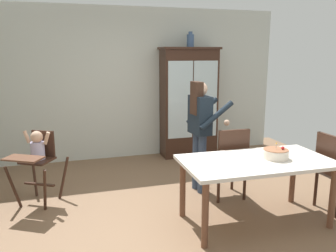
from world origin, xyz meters
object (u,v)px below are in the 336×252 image
ceramic_vase (190,40)px  dining_table (256,167)px  china_cabinet (189,102)px  birthday_cake (276,154)px  high_chair_with_toddler (37,154)px  adult_person (200,123)px  dining_chair_far_side (230,159)px  dining_chair_right_end (335,167)px

ceramic_vase → dining_table: size_ratio=0.16×
china_cabinet → birthday_cake: (0.02, -2.75, -0.21)m
high_chair_with_toddler → adult_person: size_ratio=0.62×
dining_chair_far_side → high_chair_with_toddler: bearing=-12.3°
ceramic_vase → birthday_cake: 3.06m
china_cabinet → birthday_cake: 2.76m
dining_table → china_cabinet: bearing=85.7°
high_chair_with_toddler → dining_chair_far_side: size_ratio=0.99×
dining_table → ceramic_vase: bearing=85.4°
high_chair_with_toddler → birthday_cake: size_ratio=3.39×
ceramic_vase → adult_person: bearing=-105.6°
dining_table → dining_chair_right_end: bearing=-1.4°
ceramic_vase → dining_table: bearing=-94.6°
ceramic_vase → high_chair_with_toddler: size_ratio=0.28×
dining_table → dining_chair_far_side: 0.67m
dining_table → dining_chair_far_side: (0.01, 0.66, -0.10)m
birthday_cake → dining_chair_far_side: (-0.21, 0.68, -0.24)m
china_cabinet → dining_chair_right_end: 2.93m
china_cabinet → dining_chair_far_side: (-0.19, -2.08, -0.45)m
dining_chair_far_side → dining_chair_right_end: bearing=148.1°
ceramic_vase → dining_table: (-0.22, -2.74, -1.47)m
china_cabinet → dining_table: 2.77m
dining_chair_far_side → china_cabinet: bearing=-93.6°
ceramic_vase → dining_table: ceramic_vase is taller
dining_table → birthday_cake: birthday_cake is taller
dining_table → dining_chair_far_side: dining_chair_far_side is taller
adult_person → dining_chair_far_side: (0.27, -0.39, -0.41)m
dining_table → high_chair_with_toddler: bearing=152.0°
birthday_cake → dining_chair_right_end: (0.82, -0.01, -0.24)m
dining_chair_far_side → birthday_cake: bearing=109.2°
china_cabinet → birthday_cake: bearing=-89.5°
ceramic_vase → birthday_cake: ceramic_vase is taller
adult_person → ceramic_vase: bearing=-21.1°
ceramic_vase → high_chair_with_toddler: ceramic_vase is taller
high_chair_with_toddler → dining_chair_right_end: (3.42, -1.28, -0.10)m
china_cabinet → adult_person: 1.75m
birthday_cake → dining_chair_right_end: size_ratio=0.29×
dining_chair_right_end → ceramic_vase: bearing=16.2°
ceramic_vase → dining_chair_far_side: 2.61m
adult_person → birthday_cake: bearing=-161.2°
china_cabinet → ceramic_vase: ceramic_vase is taller
ceramic_vase → dining_chair_right_end: 3.29m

